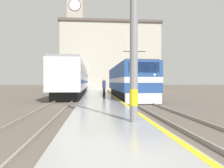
{
  "coord_description": "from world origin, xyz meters",
  "views": [
    {
      "loc": [
        -0.64,
        -4.14,
        1.73
      ],
      "look_at": [
        1.61,
        21.13,
        1.49
      ],
      "focal_mm": 35.0,
      "sensor_mm": 36.0,
      "label": 1
    }
  ],
  "objects": [
    {
      "name": "rail_track_far",
      "position": [
        -3.05,
        25.0,
        0.03
      ],
      "size": [
        2.84,
        140.0,
        0.16
      ],
      "color": "#60564C",
      "rests_on": "ground"
    },
    {
      "name": "ground_plane",
      "position": [
        0.0,
        30.0,
        0.0
      ],
      "size": [
        200.0,
        200.0,
        0.0
      ],
      "primitive_type": "plane",
      "color": "#60564C"
    },
    {
      "name": "locomotive_train",
      "position": [
        3.12,
        18.89,
        1.81
      ],
      "size": [
        2.92,
        14.7,
        4.51
      ],
      "color": "black",
      "rests_on": "ground"
    },
    {
      "name": "platform",
      "position": [
        0.0,
        25.0,
        0.13
      ],
      "size": [
        3.3,
        140.0,
        0.26
      ],
      "color": "#999999",
      "rests_on": "ground"
    },
    {
      "name": "station_building",
      "position": [
        3.1,
        42.63,
        7.16
      ],
      "size": [
        20.94,
        7.6,
        14.26
      ],
      "color": "#B7B2A3",
      "rests_on": "ground"
    },
    {
      "name": "rail_track_near",
      "position": [
        3.12,
        25.0,
        0.03
      ],
      "size": [
        2.84,
        140.0,
        0.16
      ],
      "color": "#60564C",
      "rests_on": "ground"
    },
    {
      "name": "catenary_mast",
      "position": [
        0.94,
        3.77,
        3.98
      ],
      "size": [
        2.56,
        0.31,
        7.55
      ],
      "color": "gray",
      "rests_on": "platform"
    },
    {
      "name": "person_on_platform",
      "position": [
        0.51,
        17.82,
        1.21
      ],
      "size": [
        0.34,
        0.34,
        1.8
      ],
      "color": "#23232D",
      "rests_on": "platform"
    },
    {
      "name": "clock_tower",
      "position": [
        -5.29,
        56.21,
        15.23
      ],
      "size": [
        5.24,
        5.24,
        28.7
      ],
      "color": "#ADA393",
      "rests_on": "ground"
    },
    {
      "name": "passenger_train",
      "position": [
        -3.05,
        38.64,
        2.13
      ],
      "size": [
        2.92,
        50.4,
        3.95
      ],
      "color": "black",
      "rests_on": "ground"
    }
  ]
}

